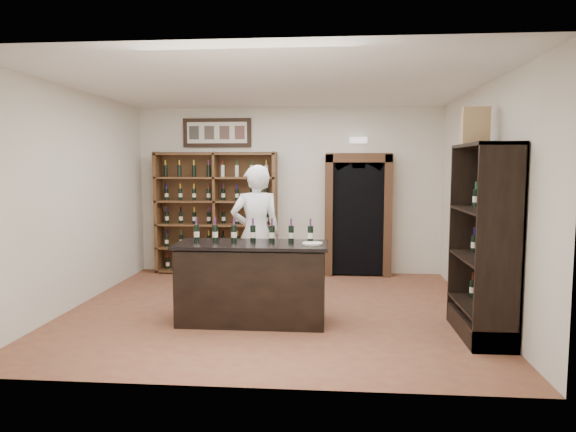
# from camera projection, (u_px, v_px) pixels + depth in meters

# --- Properties ---
(floor) EXTENTS (5.50, 5.50, 0.00)m
(floor) POSITION_uv_depth(u_px,v_px,m) (274.00, 309.00, 7.01)
(floor) COLOR brown
(floor) RESTS_ON ground
(ceiling) EXTENTS (5.50, 5.50, 0.00)m
(ceiling) POSITION_uv_depth(u_px,v_px,m) (273.00, 85.00, 6.71)
(ceiling) COLOR white
(ceiling) RESTS_ON wall_back
(wall_back) EXTENTS (5.50, 0.04, 3.00)m
(wall_back) POSITION_uv_depth(u_px,v_px,m) (289.00, 191.00, 9.34)
(wall_back) COLOR beige
(wall_back) RESTS_ON ground
(wall_left) EXTENTS (0.04, 5.00, 3.00)m
(wall_left) POSITION_uv_depth(u_px,v_px,m) (76.00, 199.00, 7.09)
(wall_left) COLOR beige
(wall_left) RESTS_ON ground
(wall_right) EXTENTS (0.04, 5.00, 3.00)m
(wall_right) POSITION_uv_depth(u_px,v_px,m) (484.00, 201.00, 6.63)
(wall_right) COLOR beige
(wall_right) RESTS_ON ground
(wine_shelf) EXTENTS (2.20, 0.38, 2.20)m
(wine_shelf) POSITION_uv_depth(u_px,v_px,m) (217.00, 213.00, 9.32)
(wine_shelf) COLOR brown
(wine_shelf) RESTS_ON ground
(framed_picture) EXTENTS (1.25, 0.04, 0.52)m
(framed_picture) POSITION_uv_depth(u_px,v_px,m) (217.00, 133.00, 9.32)
(framed_picture) COLOR black
(framed_picture) RESTS_ON wall_back
(arched_doorway) EXTENTS (1.17, 0.35, 2.17)m
(arched_doorway) POSITION_uv_depth(u_px,v_px,m) (358.00, 212.00, 9.10)
(arched_doorway) COLOR black
(arched_doorway) RESTS_ON ground
(emergency_light) EXTENTS (0.30, 0.10, 0.10)m
(emergency_light) POSITION_uv_depth(u_px,v_px,m) (358.00, 140.00, 9.07)
(emergency_light) COLOR white
(emergency_light) RESTS_ON wall_back
(tasting_counter) EXTENTS (1.88, 0.78, 1.00)m
(tasting_counter) POSITION_uv_depth(u_px,v_px,m) (252.00, 283.00, 6.38)
(tasting_counter) COLOR black
(tasting_counter) RESTS_ON ground
(counter_bottle_0) EXTENTS (0.07, 0.07, 0.30)m
(counter_bottle_0) POSITION_uv_depth(u_px,v_px,m) (197.00, 233.00, 6.48)
(counter_bottle_0) COLOR black
(counter_bottle_0) RESTS_ON tasting_counter
(counter_bottle_1) EXTENTS (0.07, 0.07, 0.30)m
(counter_bottle_1) POSITION_uv_depth(u_px,v_px,m) (215.00, 233.00, 6.46)
(counter_bottle_1) COLOR black
(counter_bottle_1) RESTS_ON tasting_counter
(counter_bottle_2) EXTENTS (0.07, 0.07, 0.30)m
(counter_bottle_2) POSITION_uv_depth(u_px,v_px,m) (234.00, 233.00, 6.44)
(counter_bottle_2) COLOR black
(counter_bottle_2) RESTS_ON tasting_counter
(counter_bottle_3) EXTENTS (0.07, 0.07, 0.30)m
(counter_bottle_3) POSITION_uv_depth(u_px,v_px,m) (253.00, 233.00, 6.42)
(counter_bottle_3) COLOR black
(counter_bottle_3) RESTS_ON tasting_counter
(counter_bottle_4) EXTENTS (0.07, 0.07, 0.30)m
(counter_bottle_4) POSITION_uv_depth(u_px,v_px,m) (272.00, 234.00, 6.40)
(counter_bottle_4) COLOR black
(counter_bottle_4) RESTS_ON tasting_counter
(counter_bottle_5) EXTENTS (0.07, 0.07, 0.30)m
(counter_bottle_5) POSITION_uv_depth(u_px,v_px,m) (291.00, 234.00, 6.38)
(counter_bottle_5) COLOR black
(counter_bottle_5) RESTS_ON tasting_counter
(counter_bottle_6) EXTENTS (0.07, 0.07, 0.30)m
(counter_bottle_6) POSITION_uv_depth(u_px,v_px,m) (310.00, 234.00, 6.36)
(counter_bottle_6) COLOR black
(counter_bottle_6) RESTS_ON tasting_counter
(side_cabinet) EXTENTS (0.48, 1.20, 2.20)m
(side_cabinet) POSITION_uv_depth(u_px,v_px,m) (485.00, 271.00, 5.83)
(side_cabinet) COLOR black
(side_cabinet) RESTS_ON ground
(shopkeeper) EXTENTS (0.83, 0.68, 1.96)m
(shopkeeper) POSITION_uv_depth(u_px,v_px,m) (256.00, 234.00, 7.33)
(shopkeeper) COLOR white
(shopkeeper) RESTS_ON ground
(plate) EXTENTS (0.25, 0.25, 0.02)m
(plate) POSITION_uv_depth(u_px,v_px,m) (312.00, 243.00, 6.23)
(plate) COLOR silver
(plate) RESTS_ON tasting_counter
(wine_crate) EXTENTS (0.32, 0.14, 0.44)m
(wine_crate) POSITION_uv_depth(u_px,v_px,m) (476.00, 126.00, 6.07)
(wine_crate) COLOR tan
(wine_crate) RESTS_ON side_cabinet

